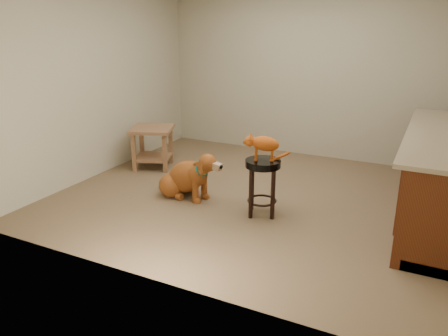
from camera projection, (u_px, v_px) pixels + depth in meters
The scene contains 8 objects.
floor at pixel (254, 197), 5.25m from camera, with size 4.50×4.00×0.01m, color brown.
room_shell at pixel (258, 54), 4.71m from camera, with size 4.54×4.04×2.62m.
cabinet_run at pixel (439, 180), 4.55m from camera, with size 0.70×2.56×0.94m.
padded_stool at pixel (263, 176), 4.66m from camera, with size 0.41×0.41×0.62m.
wood_stool at pixel (432, 156), 5.50m from camera, with size 0.49×0.49×0.76m.
side_table at pixel (153, 141), 6.20m from camera, with size 0.74×0.74×0.59m.
golden_retriever at pixel (187, 178), 5.20m from camera, with size 0.98×0.54×0.64m.
tabby_kitten at pixel (262, 144), 4.55m from camera, with size 0.45×0.31×0.32m.
Camera 1 is at (1.83, -4.52, 2.03)m, focal length 35.00 mm.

